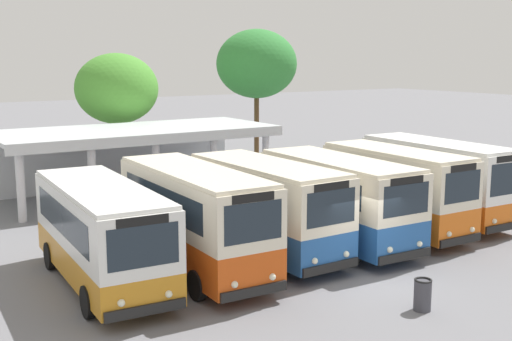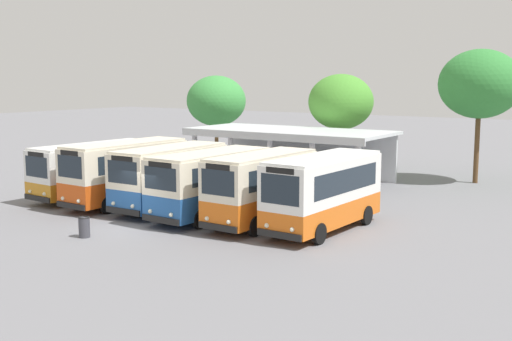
{
  "view_description": "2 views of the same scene",
  "coord_description": "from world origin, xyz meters",
  "px_view_note": "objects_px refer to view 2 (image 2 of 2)",
  "views": [
    {
      "loc": [
        -13.57,
        -14.44,
        6.92
      ],
      "look_at": [
        1.07,
        8.49,
        2.15
      ],
      "focal_mm": 45.92,
      "sensor_mm": 36.0,
      "label": 1
    },
    {
      "loc": [
        20.63,
        -20.74,
        6.82
      ],
      "look_at": [
        1.99,
        7.11,
        1.96
      ],
      "focal_mm": 44.96,
      "sensor_mm": 36.0,
      "label": 2
    }
  ],
  "objects_px": {
    "city_bus_far_end_green": "(324,190)",
    "waiting_chair_middle_seat": "(290,175)",
    "waiting_chair_second_from_end": "(281,174)",
    "litter_bin_apron": "(84,227)",
    "city_bus_fourth_amber": "(211,181)",
    "city_bus_middle_cream": "(170,175)",
    "city_bus_nearest_orange": "(94,168)",
    "waiting_chair_end_by_column": "(272,173)",
    "city_bus_fifth_blue": "(262,186)",
    "waiting_chair_fifth_seat": "(309,177)",
    "city_bus_second_in_row": "(126,170)",
    "waiting_chair_fourth_seat": "(299,176)"
  },
  "relations": [
    {
      "from": "waiting_chair_fifth_seat",
      "to": "city_bus_far_end_green",
      "type": "bearing_deg",
      "value": -58.03
    },
    {
      "from": "city_bus_nearest_orange",
      "to": "waiting_chair_middle_seat",
      "type": "relative_size",
      "value": 9.06
    },
    {
      "from": "waiting_chair_fourth_seat",
      "to": "city_bus_middle_cream",
      "type": "bearing_deg",
      "value": -98.13
    },
    {
      "from": "city_bus_middle_cream",
      "to": "city_bus_fifth_blue",
      "type": "height_order",
      "value": "city_bus_fifth_blue"
    },
    {
      "from": "city_bus_nearest_orange",
      "to": "waiting_chair_fifth_seat",
      "type": "distance_m",
      "value": 13.43
    },
    {
      "from": "city_bus_far_end_green",
      "to": "waiting_chair_end_by_column",
      "type": "relative_size",
      "value": 8.47
    },
    {
      "from": "city_bus_fourth_amber",
      "to": "waiting_chair_second_from_end",
      "type": "height_order",
      "value": "city_bus_fourth_amber"
    },
    {
      "from": "city_bus_second_in_row",
      "to": "city_bus_middle_cream",
      "type": "xyz_separation_m",
      "value": [
        2.94,
        0.26,
        -0.05
      ]
    },
    {
      "from": "city_bus_nearest_orange",
      "to": "waiting_chair_end_by_column",
      "type": "xyz_separation_m",
      "value": [
        5.33,
        10.58,
        -1.2
      ]
    },
    {
      "from": "city_bus_fourth_amber",
      "to": "waiting_chair_fourth_seat",
      "type": "height_order",
      "value": "city_bus_fourth_amber"
    },
    {
      "from": "city_bus_fifth_blue",
      "to": "waiting_chair_fifth_seat",
      "type": "distance_m",
      "value": 11.76
    },
    {
      "from": "city_bus_middle_cream",
      "to": "waiting_chair_end_by_column",
      "type": "height_order",
      "value": "city_bus_middle_cream"
    },
    {
      "from": "waiting_chair_second_from_end",
      "to": "litter_bin_apron",
      "type": "distance_m",
      "value": 17.26
    },
    {
      "from": "city_bus_middle_cream",
      "to": "waiting_chair_fifth_seat",
      "type": "distance_m",
      "value": 11.11
    },
    {
      "from": "waiting_chair_end_by_column",
      "to": "waiting_chair_fourth_seat",
      "type": "bearing_deg",
      "value": 0.28
    },
    {
      "from": "waiting_chair_middle_seat",
      "to": "waiting_chair_fifth_seat",
      "type": "height_order",
      "value": "same"
    },
    {
      "from": "waiting_chair_second_from_end",
      "to": "waiting_chair_end_by_column",
      "type": "bearing_deg",
      "value": 176.46
    },
    {
      "from": "city_bus_far_end_green",
      "to": "waiting_chair_end_by_column",
      "type": "distance_m",
      "value": 14.11
    },
    {
      "from": "waiting_chair_end_by_column",
      "to": "waiting_chair_second_from_end",
      "type": "xyz_separation_m",
      "value": [
        0.69,
        -0.04,
        0.0
      ]
    },
    {
      "from": "city_bus_fourth_amber",
      "to": "city_bus_far_end_green",
      "type": "height_order",
      "value": "city_bus_far_end_green"
    },
    {
      "from": "city_bus_fifth_blue",
      "to": "waiting_chair_middle_seat",
      "type": "xyz_separation_m",
      "value": [
        -5.03,
        11.05,
        -1.32
      ]
    },
    {
      "from": "city_bus_second_in_row",
      "to": "city_bus_fifth_blue",
      "type": "bearing_deg",
      "value": -0.25
    },
    {
      "from": "city_bus_nearest_orange",
      "to": "city_bus_middle_cream",
      "type": "bearing_deg",
      "value": -1.56
    },
    {
      "from": "city_bus_nearest_orange",
      "to": "waiting_chair_fourth_seat",
      "type": "distance_m",
      "value": 12.98
    },
    {
      "from": "city_bus_far_end_green",
      "to": "waiting_chair_middle_seat",
      "type": "distance_m",
      "value": 13.23
    },
    {
      "from": "city_bus_nearest_orange",
      "to": "city_bus_second_in_row",
      "type": "relative_size",
      "value": 1.03
    },
    {
      "from": "city_bus_middle_cream",
      "to": "city_bus_far_end_green",
      "type": "distance_m",
      "value": 8.81
    },
    {
      "from": "city_bus_fourth_amber",
      "to": "waiting_chair_end_by_column",
      "type": "xyz_separation_m",
      "value": [
        -3.48,
        11.07,
        -1.27
      ]
    },
    {
      "from": "city_bus_fourth_amber",
      "to": "waiting_chair_fifth_seat",
      "type": "bearing_deg",
      "value": 93.62
    },
    {
      "from": "city_bus_middle_cream",
      "to": "waiting_chair_second_from_end",
      "type": "bearing_deg",
      "value": 89.21
    },
    {
      "from": "city_bus_second_in_row",
      "to": "city_bus_fourth_amber",
      "type": "relative_size",
      "value": 1.04
    },
    {
      "from": "waiting_chair_fourth_seat",
      "to": "city_bus_far_end_green",
      "type": "bearing_deg",
      "value": -55.26
    },
    {
      "from": "litter_bin_apron",
      "to": "city_bus_second_in_row",
      "type": "bearing_deg",
      "value": 120.94
    },
    {
      "from": "city_bus_middle_cream",
      "to": "waiting_chair_fifth_seat",
      "type": "height_order",
      "value": "city_bus_middle_cream"
    },
    {
      "from": "city_bus_far_end_green",
      "to": "waiting_chair_middle_seat",
      "type": "height_order",
      "value": "city_bus_far_end_green"
    },
    {
      "from": "waiting_chair_middle_seat",
      "to": "waiting_chair_fifth_seat",
      "type": "xyz_separation_m",
      "value": [
        1.39,
        0.06,
        0.0
      ]
    },
    {
      "from": "city_bus_middle_cream",
      "to": "waiting_chair_fifth_seat",
      "type": "bearing_deg",
      "value": 78.34
    },
    {
      "from": "city_bus_middle_cream",
      "to": "city_bus_far_end_green",
      "type": "xyz_separation_m",
      "value": [
        8.81,
        0.27,
        0.04
      ]
    },
    {
      "from": "waiting_chair_middle_seat",
      "to": "city_bus_second_in_row",
      "type": "bearing_deg",
      "value": -108.93
    },
    {
      "from": "waiting_chair_fourth_seat",
      "to": "city_bus_fourth_amber",
      "type": "bearing_deg",
      "value": -82.8
    },
    {
      "from": "city_bus_far_end_green",
      "to": "waiting_chair_middle_seat",
      "type": "xyz_separation_m",
      "value": [
        -7.96,
        10.48,
        -1.34
      ]
    },
    {
      "from": "city_bus_middle_cream",
      "to": "waiting_chair_fourth_seat",
      "type": "xyz_separation_m",
      "value": [
        1.54,
        10.75,
        -1.3
      ]
    },
    {
      "from": "waiting_chair_end_by_column",
      "to": "waiting_chair_fifth_seat",
      "type": "height_order",
      "value": "same"
    },
    {
      "from": "waiting_chair_second_from_end",
      "to": "waiting_chair_fifth_seat",
      "type": "xyz_separation_m",
      "value": [
        2.08,
        0.11,
        0.0
      ]
    },
    {
      "from": "city_bus_second_in_row",
      "to": "waiting_chair_second_from_end",
      "type": "height_order",
      "value": "city_bus_second_in_row"
    },
    {
      "from": "waiting_chair_middle_seat",
      "to": "litter_bin_apron",
      "type": "height_order",
      "value": "litter_bin_apron"
    },
    {
      "from": "city_bus_second_in_row",
      "to": "waiting_chair_fourth_seat",
      "type": "height_order",
      "value": "city_bus_second_in_row"
    },
    {
      "from": "city_bus_far_end_green",
      "to": "waiting_chair_fifth_seat",
      "type": "relative_size",
      "value": 8.47
    },
    {
      "from": "waiting_chair_fifth_seat",
      "to": "city_bus_middle_cream",
      "type": "bearing_deg",
      "value": -101.66
    },
    {
      "from": "waiting_chair_fifth_seat",
      "to": "litter_bin_apron",
      "type": "bearing_deg",
      "value": -94.61
    }
  ]
}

